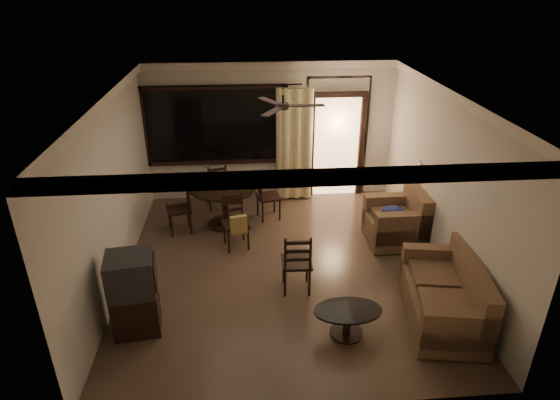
{
  "coord_description": "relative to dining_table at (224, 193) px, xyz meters",
  "views": [
    {
      "loc": [
        -0.56,
        -6.33,
        4.3
      ],
      "look_at": [
        -0.03,
        0.2,
        1.11
      ],
      "focal_mm": 30.0,
      "sensor_mm": 36.0,
      "label": 1
    }
  ],
  "objects": [
    {
      "name": "ground",
      "position": [
        0.95,
        -1.52,
        -0.65
      ],
      "size": [
        5.5,
        5.5,
        0.0
      ],
      "primitive_type": "plane",
      "color": "#7F6651",
      "rests_on": "ground"
    },
    {
      "name": "room_shell",
      "position": [
        1.54,
        0.25,
        1.18
      ],
      "size": [
        5.5,
        6.7,
        5.5
      ],
      "color": "beige",
      "rests_on": "ground"
    },
    {
      "name": "dining_table",
      "position": [
        0.0,
        0.0,
        0.0
      ],
      "size": [
        1.31,
        1.31,
        1.04
      ],
      "rotation": [
        0.0,
        0.0,
        0.24
      ],
      "color": "black",
      "rests_on": "ground"
    },
    {
      "name": "dining_chair_west",
      "position": [
        -0.81,
        -0.2,
        -0.36
      ],
      "size": [
        0.51,
        0.51,
        0.95
      ],
      "rotation": [
        0.0,
        0.0,
        -1.33
      ],
      "color": "black",
      "rests_on": "ground"
    },
    {
      "name": "dining_chair_east",
      "position": [
        0.81,
        0.2,
        -0.36
      ],
      "size": [
        0.51,
        0.51,
        0.95
      ],
      "rotation": [
        0.0,
        0.0,
        1.81
      ],
      "color": "black",
      "rests_on": "ground"
    },
    {
      "name": "dining_chair_south",
      "position": [
        0.2,
        -0.83,
        -0.34
      ],
      "size": [
        0.51,
        0.55,
        0.95
      ],
      "rotation": [
        0.0,
        0.0,
        0.24
      ],
      "color": "black",
      "rests_on": "ground"
    },
    {
      "name": "dining_chair_north",
      "position": [
        -0.19,
        0.76,
        -0.36
      ],
      "size": [
        0.51,
        0.51,
        0.95
      ],
      "rotation": [
        0.0,
        0.0,
        3.38
      ],
      "color": "black",
      "rests_on": "ground"
    },
    {
      "name": "tv_cabinet",
      "position": [
        -1.1,
        -2.81,
        -0.08
      ],
      "size": [
        0.66,
        0.61,
        1.13
      ],
      "rotation": [
        0.0,
        0.0,
        0.14
      ],
      "color": "black",
      "rests_on": "ground"
    },
    {
      "name": "sofa",
      "position": [
        3.06,
        -2.96,
        -0.29
      ],
      "size": [
        1.14,
        1.78,
        0.89
      ],
      "rotation": [
        0.0,
        0.0,
        -0.16
      ],
      "color": "#4C3123",
      "rests_on": "ground"
    },
    {
      "name": "armchair",
      "position": [
        3.04,
        -0.87,
        -0.25
      ],
      "size": [
        0.94,
        0.94,
        0.94
      ],
      "rotation": [
        0.0,
        0.0,
        0.01
      ],
      "color": "#4C3123",
      "rests_on": "ground"
    },
    {
      "name": "coffee_table",
      "position": [
        1.65,
        -3.15,
        -0.38
      ],
      "size": [
        0.9,
        0.54,
        0.39
      ],
      "rotation": [
        0.0,
        0.0,
        0.35
      ],
      "color": "black",
      "rests_on": "ground"
    },
    {
      "name": "side_chair",
      "position": [
        1.1,
        -2.13,
        -0.35
      ],
      "size": [
        0.45,
        0.45,
        1.0
      ],
      "rotation": [
        0.0,
        0.0,
        3.11
      ],
      "color": "black",
      "rests_on": "ground"
    }
  ]
}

